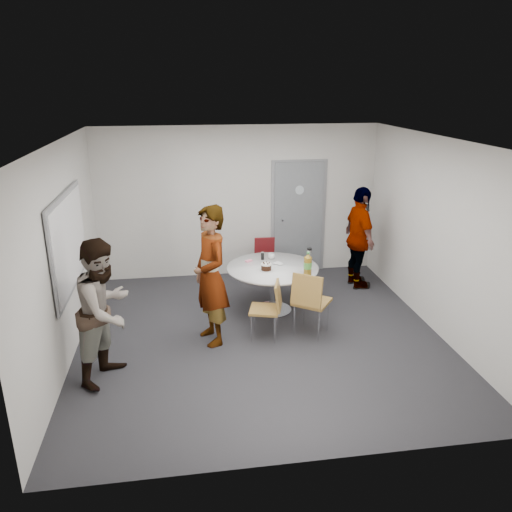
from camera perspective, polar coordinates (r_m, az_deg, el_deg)
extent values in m
plane|color=black|center=(7.12, 0.52, -9.12)|extent=(5.00, 5.00, 0.00)
plane|color=silver|center=(6.30, 0.59, 13.04)|extent=(5.00, 5.00, 0.00)
plane|color=beige|center=(8.97, -2.01, 6.15)|extent=(5.00, 0.00, 5.00)
plane|color=beige|center=(6.68, -21.15, 0.19)|extent=(0.00, 5.00, 5.00)
plane|color=beige|center=(7.39, 20.08, 2.10)|extent=(0.00, 5.00, 5.00)
plane|color=beige|center=(4.32, 5.90, -8.89)|extent=(5.00, 0.00, 5.00)
cube|color=slate|center=(9.21, 4.87, 4.36)|extent=(0.90, 0.05, 2.05)
cube|color=gray|center=(9.23, 4.83, 4.40)|extent=(1.02, 0.04, 2.12)
cylinder|color=#B2BFC6|center=(9.06, 5.01, 7.52)|extent=(0.16, 0.01, 0.16)
cylinder|color=silver|center=(9.09, 2.99, 4.16)|extent=(0.04, 0.14, 0.04)
cube|color=gray|center=(6.82, -20.63, 1.54)|extent=(0.03, 1.90, 1.25)
cube|color=white|center=(6.82, -20.47, 1.55)|extent=(0.01, 1.78, 1.13)
cylinder|color=silver|center=(7.59, 1.91, -1.36)|extent=(1.39, 1.39, 0.03)
cylinder|color=silver|center=(7.72, 1.88, -3.81)|extent=(0.09, 0.09, 0.68)
cylinder|color=silver|center=(7.86, 1.86, -6.13)|extent=(0.60, 0.60, 0.02)
cylinder|color=silver|center=(7.44, 1.17, -1.63)|extent=(0.20, 0.20, 0.01)
cylinder|color=black|center=(7.42, 1.17, -1.31)|extent=(0.15, 0.15, 0.08)
cylinder|color=white|center=(7.40, 1.18, -0.94)|extent=(0.16, 0.16, 0.02)
cylinder|color=olive|center=(7.27, 5.93, -1.15)|extent=(0.11, 0.11, 0.26)
cylinder|color=#4A943B|center=(7.27, 5.93, -1.07)|extent=(0.12, 0.12, 0.10)
cone|color=olive|center=(7.22, 5.97, 0.04)|extent=(0.11, 0.11, 0.06)
cylinder|color=#408F48|center=(7.21, 5.98, 0.35)|extent=(0.04, 0.04, 0.03)
imported|color=white|center=(7.92, 1.76, -0.02)|extent=(0.16, 0.16, 0.09)
cylinder|color=black|center=(7.88, 0.75, 0.00)|extent=(0.05, 0.05, 0.12)
cylinder|color=silver|center=(7.81, 6.10, 0.02)|extent=(0.07, 0.07, 0.19)
cylinder|color=black|center=(7.78, 6.13, 0.79)|extent=(0.07, 0.07, 0.03)
cube|color=pink|center=(7.80, -0.84, -0.56)|extent=(0.13, 0.11, 0.02)
ellipsoid|color=silver|center=(7.68, 2.55, -0.87)|extent=(0.17, 0.17, 0.03)
cube|color=brown|center=(6.90, 0.97, -6.15)|extent=(0.49, 0.49, 0.03)
cube|color=brown|center=(6.79, 2.57, -4.58)|extent=(0.18, 0.39, 0.38)
cylinder|color=silver|center=(7.15, -0.18, -7.07)|extent=(0.02, 0.02, 0.42)
cylinder|color=silver|center=(6.87, -0.52, -8.24)|extent=(0.02, 0.02, 0.42)
cylinder|color=silver|center=(7.12, 2.40, -7.20)|extent=(0.02, 0.02, 0.42)
cylinder|color=silver|center=(6.84, 2.17, -8.39)|extent=(0.02, 0.02, 0.42)
cube|color=brown|center=(7.03, 6.40, -5.20)|extent=(0.63, 0.63, 0.04)
cube|color=brown|center=(6.75, 5.81, -3.96)|extent=(0.41, 0.33, 0.43)
cylinder|color=silver|center=(7.23, 8.23, -6.67)|extent=(0.02, 0.02, 0.49)
cylinder|color=silver|center=(7.35, 5.52, -6.14)|extent=(0.02, 0.02, 0.49)
cylinder|color=silver|center=(6.92, 7.20, -7.87)|extent=(0.02, 0.02, 0.49)
cylinder|color=silver|center=(7.04, 4.38, -7.28)|extent=(0.02, 0.02, 0.49)
cube|color=maroon|center=(8.77, 1.10, -0.59)|extent=(0.40, 0.40, 0.03)
cube|color=maroon|center=(8.87, 0.98, 1.05)|extent=(0.36, 0.10, 0.36)
cylinder|color=silver|center=(8.69, 0.20, -2.22)|extent=(0.02, 0.02, 0.40)
cylinder|color=silver|center=(8.72, 2.20, -2.15)|extent=(0.02, 0.02, 0.40)
cylinder|color=silver|center=(8.97, 0.01, -1.51)|extent=(0.02, 0.02, 0.40)
cylinder|color=silver|center=(9.00, 1.95, -1.44)|extent=(0.02, 0.02, 0.40)
imported|color=#A5C6EA|center=(6.63, -5.21, -2.29)|extent=(0.65, 0.80, 1.91)
imported|color=white|center=(6.09, -16.87, -5.97)|extent=(0.97, 1.05, 1.74)
imported|color=black|center=(8.64, 11.74, 2.01)|extent=(0.47, 1.05, 1.76)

